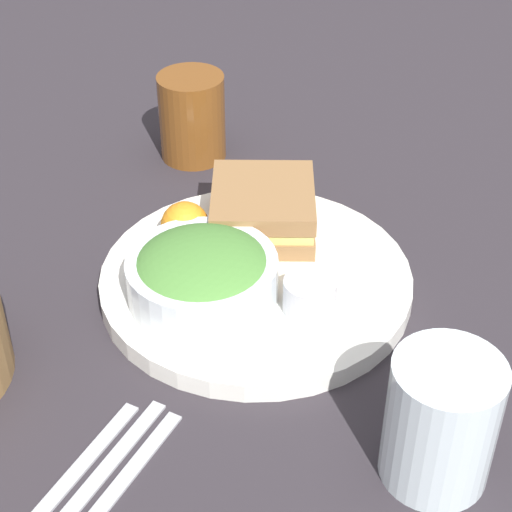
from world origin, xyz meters
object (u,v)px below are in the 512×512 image
at_px(dressing_cup, 310,296).
at_px(drink_glass, 192,117).
at_px(salad_bowl, 202,274).
at_px(fork, 116,488).
at_px(sandwich, 263,209).
at_px(spoon, 77,470).
at_px(water_glass, 441,421).
at_px(knife, 96,479).
at_px(plate, 256,281).

bearing_deg(dressing_cup, drink_glass, 36.73).
xyz_separation_m(salad_bowl, fork, (-0.21, 0.00, -0.04)).
height_order(salad_bowl, fork, salad_bowl).
height_order(sandwich, fork, sandwich).
bearing_deg(spoon, water_glass, 118.28).
bearing_deg(drink_glass, knife, -170.40).
xyz_separation_m(knife, spoon, (0.00, 0.02, 0.00)).
height_order(sandwich, spoon, sandwich).
bearing_deg(dressing_cup, salad_bowl, 93.54).
relative_size(dressing_cup, fork, 0.29).
xyz_separation_m(sandwich, water_glass, (-0.24, -0.20, 0.01)).
xyz_separation_m(drink_glass, fork, (-0.47, -0.10, -0.05)).
height_order(salad_bowl, spoon, salad_bowl).
relative_size(dressing_cup, drink_glass, 0.47).
bearing_deg(sandwich, knife, 172.17).
xyz_separation_m(plate, sandwich, (0.07, 0.01, 0.03)).
xyz_separation_m(plate, dressing_cup, (-0.04, -0.06, 0.03)).
distance_m(dressing_cup, fork, 0.24).
xyz_separation_m(sandwich, fork, (-0.32, 0.03, -0.04)).
distance_m(knife, water_glass, 0.26).
bearing_deg(fork, drink_glass, -155.65).
bearing_deg(fork, water_glass, 122.43).
height_order(sandwich, dressing_cup, sandwich).
relative_size(sandwich, drink_glass, 1.31).
bearing_deg(plate, fork, 171.26).
xyz_separation_m(dressing_cup, knife, (-0.21, 0.12, -0.03)).
distance_m(plate, dressing_cup, 0.08).
height_order(plate, drink_glass, drink_glass).
relative_size(plate, dressing_cup, 6.18).
bearing_deg(sandwich, water_glass, -141.39).
xyz_separation_m(fork, water_glass, (0.08, -0.22, 0.05)).
distance_m(fork, knife, 0.02).
xyz_separation_m(sandwich, drink_glass, (0.15, 0.12, 0.01)).
bearing_deg(knife, sandwich, -175.04).
relative_size(drink_glass, spoon, 0.68).
relative_size(spoon, water_glass, 1.38).
distance_m(salad_bowl, dressing_cup, 0.10).
xyz_separation_m(plate, drink_glass, (0.22, 0.14, 0.04)).
bearing_deg(fork, dressing_cup, 168.13).
bearing_deg(spoon, drink_glass, -159.64).
xyz_separation_m(plate, fork, (-0.25, 0.04, -0.01)).
xyz_separation_m(sandwich, salad_bowl, (-0.12, 0.03, 0.00)).
bearing_deg(spoon, sandwich, -178.24).
bearing_deg(dressing_cup, fork, 155.35).
distance_m(drink_glass, spoon, 0.47).
xyz_separation_m(dressing_cup, water_glass, (-0.13, -0.12, 0.02)).
distance_m(drink_glass, fork, 0.49).
bearing_deg(drink_glass, plate, -148.63).
relative_size(salad_bowl, fork, 0.83).
xyz_separation_m(drink_glass, spoon, (-0.47, -0.06, -0.05)).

